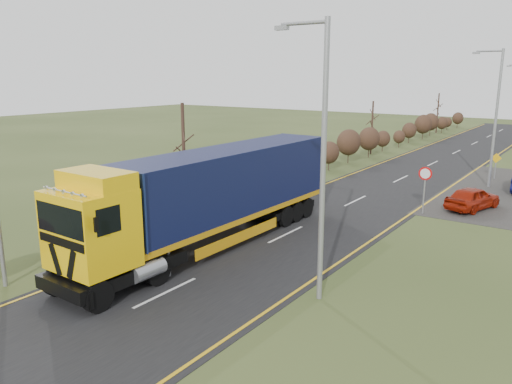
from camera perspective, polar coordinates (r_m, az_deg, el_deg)
The scene contains 11 objects.
ground at distance 20.92m, azimuth -2.41°, elevation -7.72°, with size 160.00×160.00×0.00m, color #32401B.
road at distance 29.10m, azimuth 9.68°, elevation -1.82°, with size 8.00×120.00×0.02m, color black.
layby at distance 36.64m, azimuth 25.83°, elevation 0.15°, with size 6.00×18.00×0.02m, color #2A2826.
lane_markings at distance 28.82m, azimuth 9.42°, elevation -1.91°, with size 7.52×116.00×0.01m.
hedgerow at distance 30.03m, azimuth -2.34°, elevation 1.98°, with size 2.24×102.04×6.05m.
lorry at distance 21.92m, azimuth -4.95°, elevation -0.01°, with size 3.04×15.67×4.36m.
car_red_hatchback at distance 30.80m, azimuth 23.52°, elevation -0.66°, with size 1.57×3.89×1.33m, color maroon.
streetlight_near at distance 16.22m, azimuth 7.36°, elevation 4.60°, with size 1.96×0.18×9.21m.
streetlight_mid at distance 36.99m, azimuth 25.61°, elevation 8.19°, with size 1.94×0.18×9.14m.
speed_sign at distance 28.59m, azimuth 18.73°, elevation 1.24°, with size 0.73×0.10×2.64m.
warning_board at distance 40.57m, azimuth 25.71°, elevation 2.98°, with size 0.73×0.11×1.91m.
Camera 1 is at (11.95, -15.45, 7.49)m, focal length 35.00 mm.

